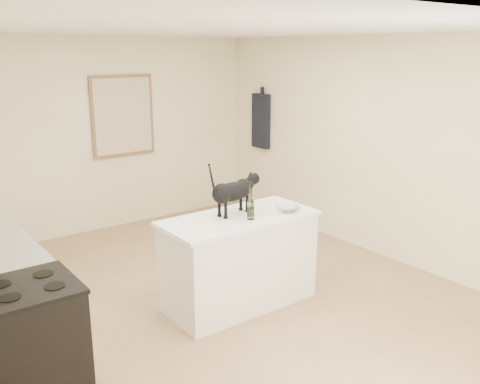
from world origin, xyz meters
name	(u,v)px	position (x,y,z in m)	size (l,w,h in m)	color
floor	(219,298)	(0.00, 0.00, 0.00)	(5.50, 5.50, 0.00)	#A68458
ceiling	(216,29)	(0.00, 0.00, 2.60)	(5.50, 5.50, 0.00)	white
wall_back	(102,136)	(0.00, 2.75, 1.30)	(4.50, 4.50, 0.00)	#F4E5BD
wall_right	(373,147)	(2.25, 0.00, 1.30)	(5.50, 5.50, 0.00)	#F4E5BD
island_base	(239,262)	(0.10, -0.20, 0.43)	(1.44, 0.67, 0.86)	white
island_top	(239,218)	(0.10, -0.20, 0.88)	(1.50, 0.70, 0.04)	white
left_cabinets	(2,302)	(-1.95, 0.30, 0.43)	(0.60, 1.40, 0.86)	white
stove	(35,348)	(-1.95, -0.60, 0.45)	(0.60, 0.60, 0.90)	black
artwork_frame	(123,116)	(0.30, 2.72, 1.55)	(0.90, 0.03, 1.10)	brown
artwork_canvas	(123,116)	(0.30, 2.70, 1.55)	(0.82, 0.00, 1.02)	beige
hanging_garment	(261,121)	(2.19, 2.05, 1.40)	(0.08, 0.34, 0.80)	black
black_cat	(233,194)	(0.09, -0.12, 1.10)	(0.58, 0.17, 0.41)	black
wine_bottle	(251,203)	(0.13, -0.34, 1.05)	(0.07, 0.07, 0.31)	#355A24
glass_bowl	(288,209)	(0.56, -0.37, 0.93)	(0.24, 0.24, 0.06)	silver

